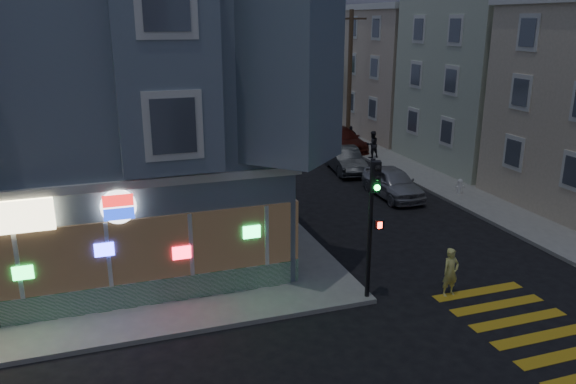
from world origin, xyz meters
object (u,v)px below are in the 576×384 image
parked_car_a (393,183)px  street_tree_far (288,71)px  running_child (451,272)px  street_tree_near (320,79)px  parked_car_d (312,128)px  fire_hydrant (460,186)px  utility_pole (350,75)px  pedestrian_a (372,144)px  parked_car_b (345,160)px  traffic_signal (373,207)px  parked_car_c (342,139)px  pedestrian_b (351,137)px

parked_car_a → street_tree_far: bearing=84.2°
running_child → street_tree_near: bearing=71.5°
parked_car_d → fire_hydrant: size_ratio=5.86×
utility_pole → pedestrian_a: (-0.61, -5.02, -3.80)m
utility_pole → running_child: size_ratio=5.62×
street_tree_far → pedestrian_a: street_tree_far is taller
running_child → parked_car_d: running_child is taller
parked_car_b → traffic_signal: 15.99m
street_tree_near → traffic_signal: (-9.38, -27.81, -0.78)m
parked_car_d → utility_pole: bearing=-61.5°
street_tree_far → parked_car_b: bearing=-99.7°
street_tree_near → pedestrian_a: street_tree_near is taller
parked_car_c → parked_car_b: bearing=-112.6°
running_child → traffic_signal: size_ratio=0.36×
parked_car_a → parked_car_c: size_ratio=0.85×
parked_car_b → parked_car_d: parked_car_b is taller
running_child → fire_hydrant: running_child is taller
utility_pole → street_tree_far: utility_pole is taller
utility_pole → street_tree_far: (0.20, 14.00, -0.86)m
utility_pole → parked_car_a: size_ratio=2.07×
running_child → parked_car_c: 21.02m
utility_pole → traffic_signal: size_ratio=2.02×
parked_car_b → parked_car_c: 5.64m
running_child → parked_car_d: 26.06m
pedestrian_a → parked_car_a: bearing=62.8°
parked_car_a → parked_car_c: (1.85, 10.43, 0.00)m
parked_car_d → traffic_signal: (-7.73, -25.14, 2.55)m
parked_car_b → street_tree_near: bearing=82.3°
utility_pole → parked_car_b: (-3.40, -7.10, -4.08)m
utility_pole → parked_car_a: utility_pole is taller
traffic_signal → fire_hydrant: (9.26, 8.52, -2.61)m
utility_pole → fire_hydrant: (0.08, -13.30, -4.25)m
street_tree_near → traffic_signal: size_ratio=1.19×
parked_car_c → street_tree_near: bearing=78.4°
parked_car_c → parked_car_d: 5.20m
parked_car_a → parked_car_d: parked_car_a is taller
fire_hydrant → running_child: bearing=-126.5°
parked_car_d → parked_car_c: bearing=-83.4°
pedestrian_a → traffic_signal: bearing=55.0°
utility_pole → parked_car_c: utility_pole is taller
pedestrian_b → parked_car_d: (-0.76, 5.37, -0.29)m
street_tree_near → pedestrian_b: street_tree_near is taller
parked_car_c → utility_pole: bearing=54.4°
pedestrian_a → parked_car_c: bearing=-85.7°
parked_car_d → traffic_signal: bearing=-102.2°
pedestrian_a → pedestrian_b: 2.98m
utility_pole → fire_hydrant: bearing=-89.7°
street_tree_far → running_child: street_tree_far is taller
utility_pole → parked_car_d: size_ratio=2.04×
street_tree_near → running_child: (-6.74, -28.22, -3.13)m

